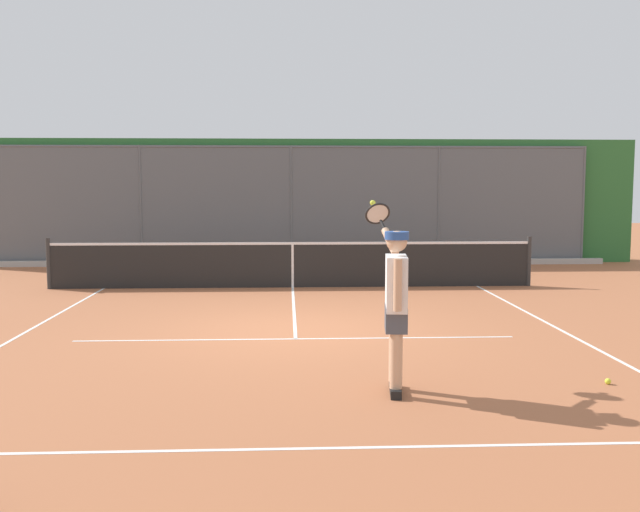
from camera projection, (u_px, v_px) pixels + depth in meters
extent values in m
plane|color=#A8603D|center=(295.00, 330.00, 10.55)|extent=(60.00, 60.00, 0.00)
cube|color=white|center=(302.00, 449.00, 5.79)|extent=(7.92, 0.05, 0.01)
cube|color=white|center=(296.00, 339.00, 9.95)|extent=(6.18, 0.05, 0.01)
cube|color=white|center=(560.00, 330.00, 10.60)|extent=(0.05, 9.30, 0.01)
cube|color=white|center=(21.00, 335.00, 10.23)|extent=(0.05, 9.30, 0.01)
cube|color=white|center=(294.00, 308.00, 12.49)|extent=(0.05, 5.12, 0.01)
cylinder|color=#565B60|center=(583.00, 205.00, 19.63)|extent=(0.07, 0.07, 3.23)
cylinder|color=#565B60|center=(438.00, 205.00, 19.44)|extent=(0.07, 0.07, 3.23)
cylinder|color=#565B60|center=(291.00, 205.00, 19.25)|extent=(0.07, 0.07, 3.23)
cylinder|color=#565B60|center=(141.00, 206.00, 19.06)|extent=(0.07, 0.07, 3.23)
cylinder|color=#565B60|center=(291.00, 147.00, 19.10)|extent=(16.18, 0.05, 0.05)
cube|color=#565B60|center=(291.00, 205.00, 19.25)|extent=(16.18, 0.02, 3.23)
cube|color=#2D6B33|center=(291.00, 201.00, 19.89)|extent=(19.18, 0.90, 3.43)
cube|color=#ADADA8|center=(291.00, 263.00, 19.22)|extent=(17.18, 0.18, 0.15)
cylinder|color=#2D2D2D|center=(529.00, 261.00, 15.22)|extent=(0.09, 0.09, 1.07)
cylinder|color=#2D2D2D|center=(49.00, 263.00, 14.75)|extent=(0.09, 0.09, 1.07)
cube|color=black|center=(293.00, 266.00, 14.99)|extent=(10.08, 0.02, 0.91)
cube|color=white|center=(292.00, 243.00, 14.95)|extent=(10.08, 0.04, 0.05)
cube|color=white|center=(293.00, 266.00, 14.99)|extent=(0.05, 0.04, 0.91)
cube|color=black|center=(396.00, 392.00, 7.22)|extent=(0.14, 0.27, 0.09)
cylinder|color=tan|center=(396.00, 351.00, 7.18)|extent=(0.13, 0.13, 0.78)
cube|color=black|center=(395.00, 385.00, 7.49)|extent=(0.14, 0.27, 0.09)
cylinder|color=tan|center=(395.00, 345.00, 7.44)|extent=(0.13, 0.13, 0.78)
cube|color=#474C56|center=(396.00, 318.00, 7.28)|extent=(0.26, 0.43, 0.26)
cube|color=white|center=(396.00, 283.00, 7.25)|extent=(0.26, 0.50, 0.56)
cylinder|color=tan|center=(398.00, 285.00, 6.95)|extent=(0.08, 0.08, 0.52)
cylinder|color=tan|center=(390.00, 242.00, 7.66)|extent=(0.16, 0.39, 0.29)
sphere|color=tan|center=(397.00, 241.00, 7.20)|extent=(0.22, 0.22, 0.22)
cylinder|color=#284C93|center=(397.00, 236.00, 7.20)|extent=(0.27, 0.27, 0.08)
cube|color=#284C93|center=(396.00, 238.00, 7.32)|extent=(0.20, 0.21, 0.02)
cylinder|color=black|center=(383.00, 225.00, 7.88)|extent=(0.06, 0.17, 0.13)
torus|color=black|center=(378.00, 214.00, 8.04)|extent=(0.32, 0.24, 0.26)
cylinder|color=silver|center=(378.00, 214.00, 8.04)|extent=(0.27, 0.19, 0.21)
sphere|color=#C1D138|center=(373.00, 203.00, 8.21)|extent=(0.07, 0.07, 0.07)
sphere|color=#CCDB33|center=(608.00, 381.00, 7.67)|extent=(0.07, 0.07, 0.07)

